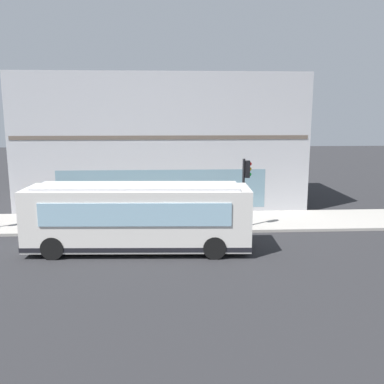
# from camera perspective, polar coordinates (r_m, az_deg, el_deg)

# --- Properties ---
(ground) EXTENTS (120.00, 120.00, 0.00)m
(ground) POSITION_cam_1_polar(r_m,az_deg,el_deg) (19.50, -4.43, -7.93)
(ground) COLOR #262628
(sidewalk_curb) EXTENTS (4.36, 40.00, 0.15)m
(sidewalk_curb) POSITION_cam_1_polar(r_m,az_deg,el_deg) (24.06, -4.19, -4.11)
(sidewalk_curb) COLOR #9E9991
(sidewalk_curb) RESTS_ON ground
(building_corner) EXTENTS (7.95, 18.40, 8.68)m
(building_corner) POSITION_cam_1_polar(r_m,az_deg,el_deg) (29.44, -4.10, 7.02)
(building_corner) COLOR #A8A8AD
(building_corner) RESTS_ON ground
(city_bus_nearside) EXTENTS (3.01, 10.15, 3.07)m
(city_bus_nearside) POSITION_cam_1_polar(r_m,az_deg,el_deg) (19.14, -7.36, -3.50)
(city_bus_nearside) COLOR silver
(city_bus_nearside) RESTS_ON ground
(traffic_light_near_corner) EXTENTS (0.32, 0.49, 3.71)m
(traffic_light_near_corner) POSITION_cam_1_polar(r_m,az_deg,el_deg) (22.35, 7.37, 1.66)
(traffic_light_near_corner) COLOR black
(traffic_light_near_corner) RESTS_ON sidewalk_curb
(fire_hydrant) EXTENTS (0.35, 0.35, 0.74)m
(fire_hydrant) POSITION_cam_1_polar(r_m,az_deg,el_deg) (24.31, -4.77, -2.90)
(fire_hydrant) COLOR gold
(fire_hydrant) RESTS_ON sidewalk_curb
(pedestrian_walking_along_curb) EXTENTS (0.32, 0.32, 1.58)m
(pedestrian_walking_along_curb) POSITION_cam_1_polar(r_m,az_deg,el_deg) (25.88, -21.70, -1.57)
(pedestrian_walking_along_curb) COLOR #3359A5
(pedestrian_walking_along_curb) RESTS_ON sidewalk_curb
(pedestrian_near_building_entrance) EXTENTS (0.32, 0.32, 1.59)m
(pedestrian_near_building_entrance) POSITION_cam_1_polar(r_m,az_deg,el_deg) (26.66, -21.08, -1.17)
(pedestrian_near_building_entrance) COLOR #3359A5
(pedestrian_near_building_entrance) RESTS_ON sidewalk_curb
(pedestrian_near_hydrant) EXTENTS (0.32, 0.32, 1.76)m
(pedestrian_near_hydrant) POSITION_cam_1_polar(r_m,az_deg,el_deg) (24.88, 3.28, -1.01)
(pedestrian_near_hydrant) COLOR #B23338
(pedestrian_near_hydrant) RESTS_ON sidewalk_curb
(newspaper_vending_box) EXTENTS (0.44, 0.43, 0.90)m
(newspaper_vending_box) POSITION_cam_1_polar(r_m,az_deg,el_deg) (23.61, -12.69, -3.32)
(newspaper_vending_box) COLOR #BF3F19
(newspaper_vending_box) RESTS_ON sidewalk_curb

